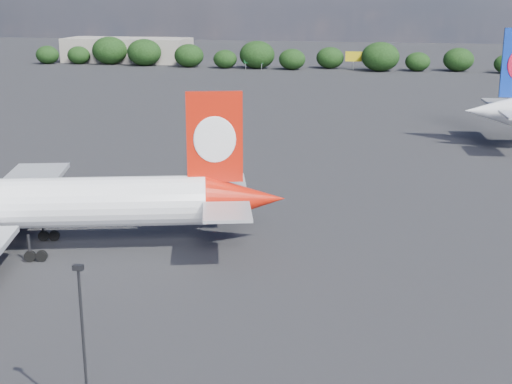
# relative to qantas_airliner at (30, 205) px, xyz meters

# --- Properties ---
(ground) EXTENTS (500.00, 500.00, 0.00)m
(ground) POSITION_rel_qantas_airliner_xyz_m (5.67, 43.78, -4.43)
(ground) COLOR black
(ground) RESTS_ON ground
(qantas_airliner) EXTENTS (43.98, 42.13, 14.54)m
(qantas_airliner) POSITION_rel_qantas_airliner_xyz_m (0.00, 0.00, 0.00)
(qantas_airliner) COLOR white
(qantas_airliner) RESTS_ON ground
(apron_lamp_post) EXTENTS (0.55, 0.30, 9.42)m
(apron_lamp_post) POSITION_rel_qantas_airliner_xyz_m (16.45, -24.60, 0.92)
(apron_lamp_post) COLOR black
(apron_lamp_post) RESTS_ON ground
(terminal_building) EXTENTS (42.00, 16.00, 8.00)m
(terminal_building) POSITION_rel_qantas_airliner_xyz_m (-59.33, 175.78, -0.43)
(terminal_building) COLOR gray
(terminal_building) RESTS_ON ground
(highway_sign) EXTENTS (6.00, 0.30, 4.50)m
(highway_sign) POSITION_rel_qantas_airliner_xyz_m (-12.33, 159.78, -1.30)
(highway_sign) COLOR #156C29
(highway_sign) RESTS_ON ground
(billboard_yellow) EXTENTS (5.00, 0.30, 5.50)m
(billboard_yellow) POSITION_rel_qantas_airliner_xyz_m (17.67, 165.78, -0.56)
(billboard_yellow) COLOR gold
(billboard_yellow) RESTS_ON ground
(horizon_treeline) EXTENTS (203.80, 14.07, 9.00)m
(horizon_treeline) POSITION_rel_qantas_airliner_xyz_m (6.50, 164.35, -0.67)
(horizon_treeline) COLOR black
(horizon_treeline) RESTS_ON ground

